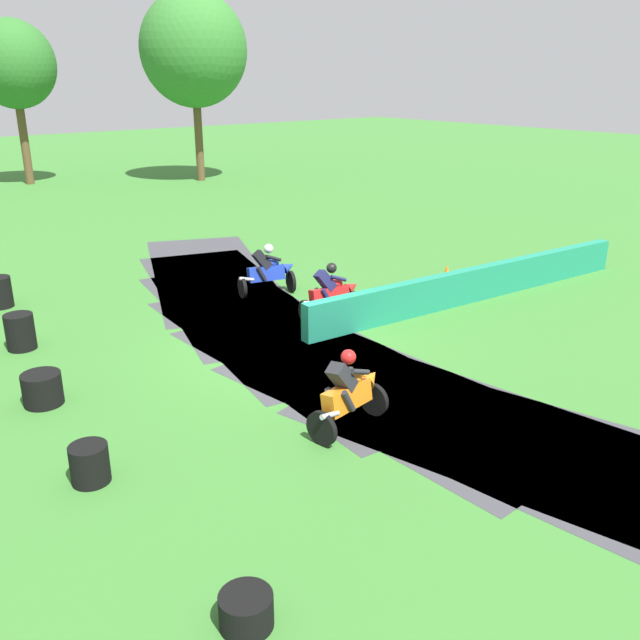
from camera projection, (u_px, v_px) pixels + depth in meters
The scene contains 13 objects.
ground_plane at pixel (291, 346), 15.18m from camera, with size 120.00×120.00×0.00m, color #38752D.
track_asphalt at pixel (311, 341), 15.46m from camera, with size 7.10×22.57×0.01m.
safety_barrier at pixel (478, 283), 18.15m from camera, with size 0.30×11.05×0.90m, color #1E8466.
motorcycle_lead_blue at pixel (268, 271), 18.57m from camera, with size 1.72×1.09×1.43m.
motorcycle_chase_red at pixel (332, 292), 16.74m from camera, with size 1.71×0.94×1.43m.
motorcycle_trailing_orange at pixel (349, 392), 11.51m from camera, with size 1.67×0.92×1.42m.
tire_stack_mid_a at pixel (20, 332), 14.90m from camera, with size 0.62×0.62×0.80m.
tire_stack_mid_b at pixel (42, 389), 12.43m from camera, with size 0.71×0.71×0.60m.
tire_stack_far at pixel (90, 464), 10.05m from camera, with size 0.57×0.57×0.60m.
tire_stack_extra_a at pixel (246, 610), 7.44m from camera, with size 0.61×0.61×0.40m.
traffic_cone at pixel (447, 272), 20.01m from camera, with size 0.28×0.28×0.44m, color orange.
tree_far_right at pixel (194, 50), 36.27m from camera, with size 5.70×5.70×9.91m.
tree_behind_barrier at pixel (13, 65), 35.27m from camera, with size 4.27×4.27×8.42m.
Camera 1 is at (-8.38, -11.31, 5.73)m, focal length 38.20 mm.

